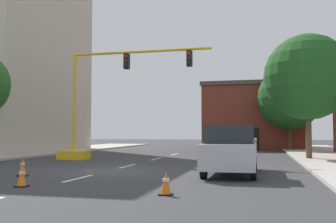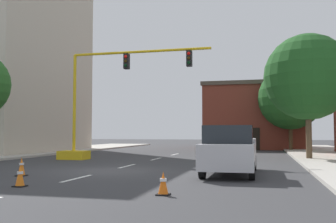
# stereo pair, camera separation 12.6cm
# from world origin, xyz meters

# --- Properties ---
(ground_plane) EXTENTS (160.00, 160.00, 0.00)m
(ground_plane) POSITION_xyz_m (0.00, 0.00, 0.00)
(ground_plane) COLOR #38383A
(sidewalk_left) EXTENTS (6.00, 56.00, 0.14)m
(sidewalk_left) POSITION_xyz_m (-11.69, 8.00, 0.07)
(sidewalk_left) COLOR #B2ADA3
(sidewalk_left) RESTS_ON ground_plane
(lane_stripe_seg_2) EXTENTS (0.16, 2.40, 0.01)m
(lane_stripe_seg_2) POSITION_xyz_m (0.00, -3.00, 0.00)
(lane_stripe_seg_2) COLOR silver
(lane_stripe_seg_2) RESTS_ON ground_plane
(lane_stripe_seg_3) EXTENTS (0.16, 2.40, 0.01)m
(lane_stripe_seg_3) POSITION_xyz_m (0.00, 2.50, 0.00)
(lane_stripe_seg_3) COLOR silver
(lane_stripe_seg_3) RESTS_ON ground_plane
(lane_stripe_seg_4) EXTENTS (0.16, 2.40, 0.01)m
(lane_stripe_seg_4) POSITION_xyz_m (0.00, 8.00, 0.00)
(lane_stripe_seg_4) COLOR silver
(lane_stripe_seg_4) RESTS_ON ground_plane
(lane_stripe_seg_5) EXTENTS (0.16, 2.40, 0.01)m
(lane_stripe_seg_5) POSITION_xyz_m (0.00, 13.50, 0.00)
(lane_stripe_seg_5) COLOR silver
(lane_stripe_seg_5) RESTS_ON ground_plane
(building_brick_center) EXTENTS (10.58, 9.95, 6.95)m
(building_brick_center) POSITION_xyz_m (5.93, 27.38, 3.48)
(building_brick_center) COLOR brown
(building_brick_center) RESTS_ON ground_plane
(traffic_signal_gantry) EXTENTS (9.78, 1.20, 6.83)m
(traffic_signal_gantry) POSITION_xyz_m (-3.74, 6.35, 2.29)
(traffic_signal_gantry) COLOR yellow
(traffic_signal_gantry) RESTS_ON ground_plane
(tree_right_far) EXTENTS (5.92, 5.92, 7.91)m
(tree_right_far) POSITION_xyz_m (9.29, 21.43, 4.95)
(tree_right_far) COLOR #4C3823
(tree_right_far) RESTS_ON ground_plane
(tree_right_mid) EXTENTS (5.38, 5.38, 7.87)m
(tree_right_mid) POSITION_xyz_m (9.53, 8.95, 5.18)
(tree_right_mid) COLOR brown
(tree_right_mid) RESTS_ON ground_plane
(pickup_truck_silver) EXTENTS (2.04, 5.41, 1.99)m
(pickup_truck_silver) POSITION_xyz_m (5.47, -0.23, 0.97)
(pickup_truck_silver) COLOR #BCBCC1
(pickup_truck_silver) RESTS_ON ground_plane
(traffic_cone_roadside_a) EXTENTS (0.36, 0.36, 0.75)m
(traffic_cone_roadside_a) POSITION_xyz_m (-2.49, -2.82, 0.37)
(traffic_cone_roadside_a) COLOR black
(traffic_cone_roadside_a) RESTS_ON ground_plane
(traffic_cone_roadside_b) EXTENTS (0.36, 0.36, 0.69)m
(traffic_cone_roadside_b) POSITION_xyz_m (-0.71, -5.47, 0.34)
(traffic_cone_roadside_b) COLOR black
(traffic_cone_roadside_b) RESTS_ON ground_plane
(traffic_cone_roadside_c) EXTENTS (0.36, 0.36, 0.65)m
(traffic_cone_roadside_c) POSITION_xyz_m (4.11, -5.97, 0.32)
(traffic_cone_roadside_c) COLOR black
(traffic_cone_roadside_c) RESTS_ON ground_plane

